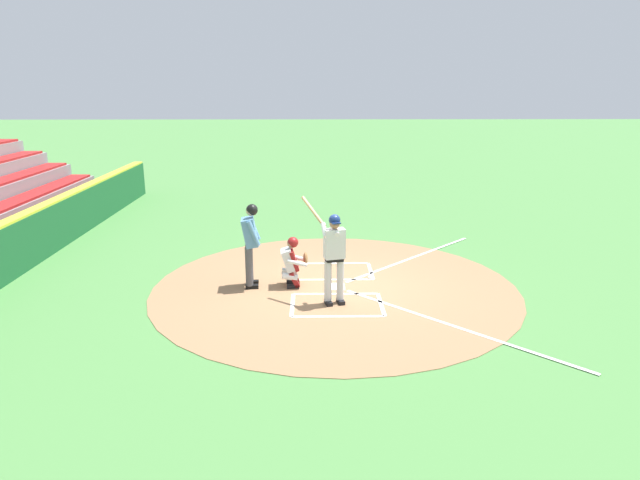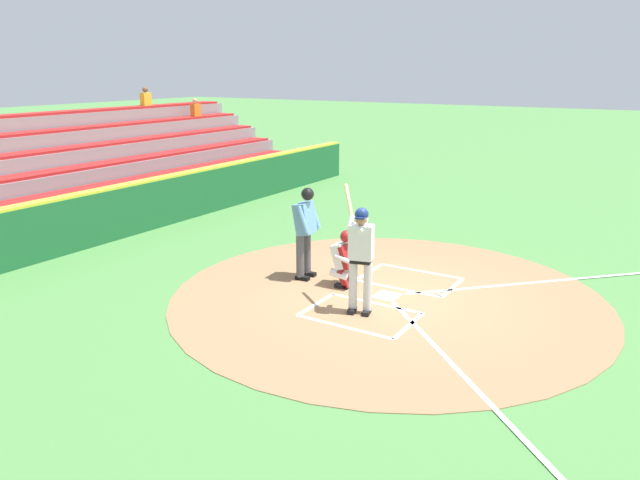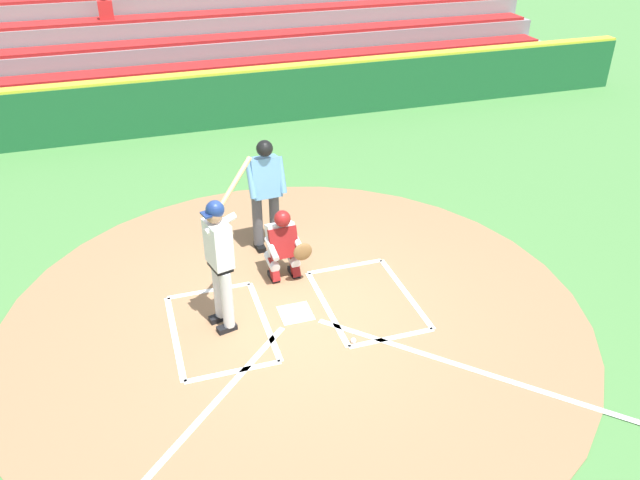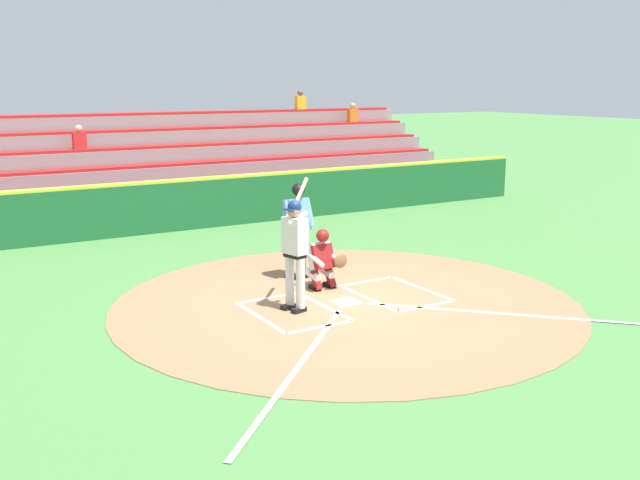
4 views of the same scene
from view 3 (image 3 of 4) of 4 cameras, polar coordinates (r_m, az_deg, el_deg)
The scene contains 9 objects.
ground_plane at distance 8.93m, azimuth -2.17°, elevation -6.58°, with size 120.00×120.00×0.00m, color #4C8442.
dirt_circle at distance 8.92m, azimuth -2.17°, elevation -6.55°, with size 8.00×8.00×0.01m, color #99704C.
home_plate_and_chalk at distance 8.26m, azimuth -0.48°, elevation -10.02°, with size 7.93×4.91×0.01m.
batter at distance 8.21m, azimuth -8.90°, elevation -1.34°, with size 0.83×0.89×2.13m.
catcher at distance 9.37m, azimuth -3.24°, elevation -0.28°, with size 0.61×0.61×1.13m.
plate_umpire at distance 9.90m, azimuth -4.87°, elevation 4.67°, with size 0.60×0.44×1.86m.
baseball at distance 8.43m, azimuth 2.99°, elevation -8.90°, with size 0.07×0.07×0.07m, color white.
backstop_wall at distance 15.24m, azimuth -10.14°, elevation 12.06°, with size 22.00×0.36×1.31m.
bleacher_stand at distance 18.81m, azimuth -12.14°, elevation 16.51°, with size 20.00×5.10×3.45m.
Camera 3 is at (1.85, 6.86, 5.40)m, focal length 36.06 mm.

